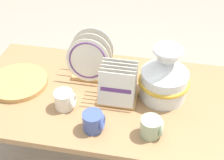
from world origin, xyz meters
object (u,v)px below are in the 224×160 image
object	(u,v)px
wicker_charger_stack	(18,82)
mug_cobalt_glaze	(94,122)
dish_rack_round_plates	(90,61)
mug_sage_glaze	(152,127)
dish_rack_square_plates	(118,88)
mug_cream_glaze	(65,100)
ceramic_vase	(164,77)

from	to	relation	value
wicker_charger_stack	mug_cobalt_glaze	xyz separation A→B (m)	(0.49, -0.25, 0.03)
dish_rack_round_plates	mug_sage_glaze	size ratio (longest dim) A/B	2.47
dish_rack_round_plates	mug_cobalt_glaze	world-z (taller)	dish_rack_round_plates
dish_rack_square_plates	mug_cream_glaze	xyz separation A→B (m)	(-0.25, -0.11, -0.03)
wicker_charger_stack	mug_sage_glaze	distance (m)	0.80
dish_rack_round_plates	dish_rack_square_plates	xyz separation A→B (m)	(0.19, -0.17, -0.03)
dish_rack_round_plates	mug_sage_glaze	world-z (taller)	dish_rack_round_plates
mug_sage_glaze	wicker_charger_stack	bearing A→B (deg)	163.26
dish_rack_round_plates	mug_sage_glaze	xyz separation A→B (m)	(0.38, -0.38, -0.06)
dish_rack_square_plates	mug_sage_glaze	bearing A→B (deg)	-46.79
dish_rack_round_plates	mug_cream_glaze	world-z (taller)	dish_rack_round_plates
dish_rack_round_plates	mug_cream_glaze	bearing A→B (deg)	-103.70
ceramic_vase	dish_rack_round_plates	size ratio (longest dim) A/B	1.16
mug_cobalt_glaze	mug_cream_glaze	world-z (taller)	same
mug_sage_glaze	mug_cream_glaze	world-z (taller)	same
dish_rack_round_plates	wicker_charger_stack	bearing A→B (deg)	-159.16
wicker_charger_stack	ceramic_vase	bearing A→B (deg)	3.84
mug_cream_glaze	ceramic_vase	bearing A→B (deg)	20.52
mug_cobalt_glaze	wicker_charger_stack	bearing A→B (deg)	153.59
wicker_charger_stack	mug_cream_glaze	size ratio (longest dim) A/B	3.06
ceramic_vase	mug_cream_glaze	distance (m)	0.52
dish_rack_round_plates	dish_rack_square_plates	bearing A→B (deg)	-41.69
dish_rack_square_plates	mug_cream_glaze	bearing A→B (deg)	-157.32
ceramic_vase	dish_rack_square_plates	size ratio (longest dim) A/B	1.49
dish_rack_square_plates	wicker_charger_stack	size ratio (longest dim) A/B	0.63
ceramic_vase	mug_sage_glaze	xyz separation A→B (m)	(-0.03, -0.28, -0.08)
dish_rack_round_plates	mug_cobalt_glaze	xyz separation A→B (m)	(0.11, -0.39, -0.06)
mug_cream_glaze	dish_rack_square_plates	bearing A→B (deg)	22.68
dish_rack_round_plates	mug_cream_glaze	xyz separation A→B (m)	(-0.07, -0.27, -0.06)
mug_cobalt_glaze	mug_sage_glaze	bearing A→B (deg)	3.23
ceramic_vase	dish_rack_round_plates	xyz separation A→B (m)	(-0.42, 0.09, -0.02)
ceramic_vase	wicker_charger_stack	world-z (taller)	ceramic_vase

